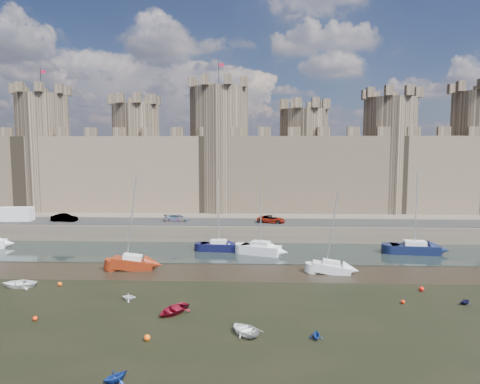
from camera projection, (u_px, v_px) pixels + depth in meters
The scene contains 28 objects.
ground at pixel (144, 322), 35.00m from camera, with size 160.00×160.00×0.00m, color black.
seaweed_patch at pixel (120, 358), 29.03m from camera, with size 70.00×34.00×0.01m, color black.
water_channel at pixel (190, 252), 58.86m from camera, with size 160.00×12.00×0.08m, color black.
quay at pixel (215, 208), 94.53m from camera, with size 160.00×60.00×2.50m, color #4C443A.
road at pixel (199, 222), 68.55m from camera, with size 160.00×7.00×0.10m, color black.
castle at pixel (205, 162), 81.59m from camera, with size 108.50×11.00×29.00m.
car_0 at pixel (20, 217), 69.17m from camera, with size 1.56×3.88×1.32m, color gray.
car_1 at pixel (64, 218), 68.61m from camera, with size 1.42×4.08×1.34m, color gray.
car_2 at pixel (177, 218), 68.84m from camera, with size 1.68×4.12×1.20m, color gray.
car_3 at pixel (271, 219), 67.38m from camera, with size 2.04×4.43×1.23m, color gray.
van at pixel (16, 214), 69.14m from camera, with size 5.26×2.11×2.30m, color silver.
sailboat_1 at pixel (219, 246), 59.25m from camera, with size 5.03×2.21×9.86m.
sailboat_2 at pixel (261, 249), 57.19m from camera, with size 5.65×3.77×11.36m.
sailboat_3 at pixel (415, 248), 57.73m from camera, with size 6.48×3.10×10.95m.
sailboat_4 at pixel (133, 263), 50.36m from camera, with size 4.94×2.31×11.19m.
sailboat_5 at pixel (331, 267), 48.83m from camera, with size 4.49×2.19×9.32m.
dinghy_1 at pixel (115, 377), 25.83m from camera, with size 1.39×0.85×1.61m, color navy.
dinghy_2 at pixel (245, 330), 32.82m from camera, with size 2.15×0.62×3.02m, color white.
dinghy_3 at pixel (129, 297), 39.93m from camera, with size 1.15×0.70×1.33m, color silver.
dinghy_4 at pixel (173, 310), 36.76m from camera, with size 2.21×0.64×3.10m, color maroon.
dinghy_5 at pixel (316, 335), 31.89m from camera, with size 1.07×0.66×1.24m, color navy.
dinghy_6 at pixel (19, 284), 43.77m from camera, with size 2.34×0.68×3.28m, color white.
dinghy_7 at pixel (465, 301), 38.92m from camera, with size 1.01×0.61×1.17m, color black.
buoy_1 at pixel (60, 284), 44.20m from camera, with size 0.45×0.45×0.45m, color #F74F0B.
buoy_2 at pixel (147, 338), 31.57m from camera, with size 0.48×0.48×0.48m, color #FF540B.
buoy_3 at pixel (422, 289), 42.62m from camera, with size 0.48×0.48×0.48m, color red.
buoy_4 at pixel (35, 318), 35.31m from camera, with size 0.40×0.40×0.40m, color #FA2E0B.
buoy_5 at pixel (403, 302), 39.13m from camera, with size 0.38×0.38×0.38m, color red.
Camera 1 is at (9.27, -33.42, 14.10)m, focal length 32.00 mm.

